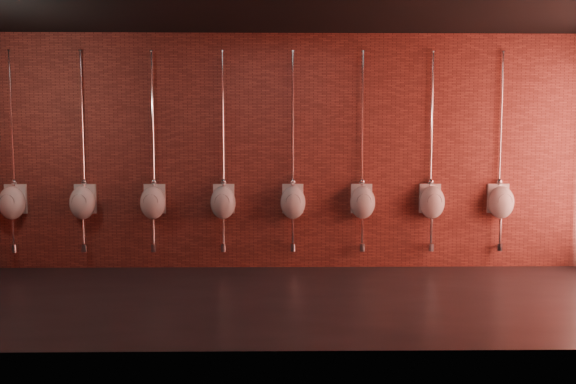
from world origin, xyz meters
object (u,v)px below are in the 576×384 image
urinal_7 (501,201)px  urinal_0 (12,202)px  urinal_2 (153,201)px  urinal_3 (223,201)px  urinal_6 (432,201)px  urinal_1 (83,202)px  urinal_4 (293,201)px  urinal_5 (362,201)px

urinal_7 → urinal_0: bearing=180.0°
urinal_2 → urinal_7: size_ratio=1.00×
urinal_2 → urinal_3: same height
urinal_6 → urinal_1: bearing=180.0°
urinal_4 → urinal_3: bearing=180.0°
urinal_2 → urinal_5: size_ratio=1.00×
urinal_6 → urinal_7: same height
urinal_1 → urinal_7: 5.68m
urinal_1 → urinal_4: (2.84, 0.00, 0.00)m
urinal_6 → urinal_2: bearing=180.0°
urinal_7 → urinal_1: bearing=180.0°
urinal_3 → urinal_7: (3.79, 0.00, 0.00)m
urinal_1 → urinal_2: size_ratio=1.00×
urinal_7 → urinal_5: bearing=180.0°
urinal_4 → urinal_5: (0.95, 0.00, 0.00)m
urinal_6 → urinal_5: bearing=180.0°
urinal_5 → urinal_2: bearing=180.0°
urinal_0 → urinal_1: size_ratio=1.00×
urinal_1 → urinal_0: bearing=180.0°
urinal_5 → urinal_7: size_ratio=1.00×
urinal_1 → urinal_6: (4.74, 0.00, 0.00)m
urinal_1 → urinal_6: 4.74m
urinal_0 → urinal_5: 4.74m
urinal_0 → urinal_1: same height
urinal_3 → urinal_5: (1.89, 0.00, 0.00)m
urinal_1 → urinal_5: size_ratio=1.00×
urinal_0 → urinal_7: same height
urinal_1 → urinal_7: same height
urinal_2 → urinal_6: size_ratio=1.00×
urinal_3 → urinal_2: bearing=180.0°
urinal_3 → urinal_4: 0.95m
urinal_3 → urinal_1: bearing=180.0°
urinal_7 → urinal_6: bearing=180.0°
urinal_5 → urinal_4: bearing=180.0°
urinal_4 → urinal_7: (2.84, 0.00, 0.00)m
urinal_0 → urinal_4: size_ratio=1.00×
urinal_4 → urinal_7: size_ratio=1.00×
urinal_2 → urinal_5: (2.84, 0.00, 0.00)m
urinal_3 → urinal_6: 2.84m
urinal_2 → urinal_4: (1.89, 0.00, 0.00)m
urinal_2 → urinal_1: bearing=180.0°
urinal_0 → urinal_3: (2.84, 0.00, 0.00)m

